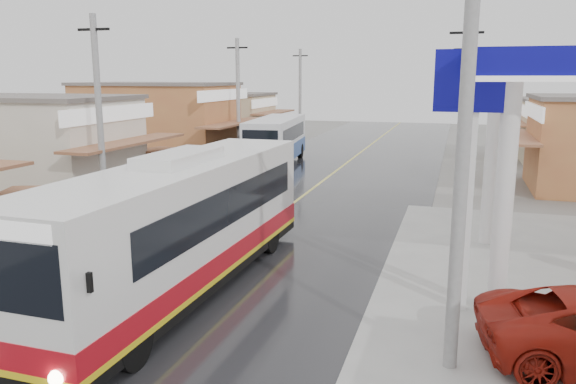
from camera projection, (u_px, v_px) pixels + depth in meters
name	position (u px, v px, depth m)	size (l,w,h in m)	color
ground	(136.00, 323.00, 13.00)	(120.00, 120.00, 0.00)	slate
road	(305.00, 194.00, 27.05)	(12.00, 90.00, 0.02)	black
centre_line	(305.00, 194.00, 27.05)	(0.15, 90.00, 0.01)	#D8CC4C
shopfronts_left	(109.00, 172.00, 33.56)	(11.00, 44.00, 5.20)	tan
utility_poles_left	(184.00, 183.00, 29.98)	(1.60, 50.00, 8.00)	gray
utility_poles_right	(456.00, 204.00, 25.07)	(1.60, 36.00, 8.00)	gray
coach_bus	(184.00, 224.00, 14.75)	(2.89, 11.88, 3.69)	silver
second_bus	(276.00, 140.00, 35.99)	(3.39, 9.15, 2.97)	silver
cyclist	(142.00, 208.00, 21.22)	(0.99, 2.13, 2.21)	black
tricycle_near	(21.00, 209.00, 20.13)	(2.01, 2.27, 1.60)	#26262D
tricycle_far	(156.00, 163.00, 30.18)	(2.03, 2.63, 1.79)	#26262D
tyre_stack	(29.00, 239.00, 18.96)	(0.76, 0.76, 0.39)	black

